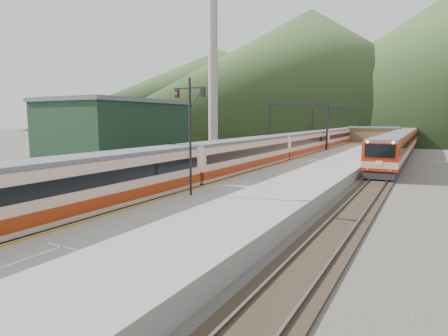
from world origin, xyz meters
The scene contains 17 objects.
track_main centered at (0.00, 40.00, 0.07)m, with size 2.60×200.00×0.23m.
track_far centered at (-5.00, 40.00, 0.07)m, with size 2.60×200.00×0.23m.
track_second centered at (11.50, 40.00, 0.07)m, with size 2.60×200.00×0.23m.
platform centered at (5.60, 38.00, 0.50)m, with size 8.00×100.00×1.00m, color gray.
gantry_near centered at (-2.85, 55.00, 5.59)m, with size 9.55×0.25×8.00m.
gantry_far centered at (-2.85, 80.00, 5.59)m, with size 9.55×0.25×8.00m.
warehouse centered at (-28.00, 42.00, 4.32)m, with size 14.50×20.50×8.60m.
smokestack centered at (-22.00, 62.00, 15.00)m, with size 1.80×1.80×30.00m, color #9E998E.
station_shed centered at (5.60, 78.00, 2.57)m, with size 9.40×4.40×3.10m.
hill_a centered at (-40.00, 190.00, 30.00)m, with size 180.00×180.00×60.00m, color #344822.
hill_d centered at (-120.00, 240.00, 27.50)m, with size 200.00×200.00×55.00m, color #344822.
main_train centered at (0.00, 48.74, 1.88)m, with size 2.71×93.14×3.31m.
second_train centered at (11.50, 65.36, 2.10)m, with size 3.07×62.90×3.75m.
signal_mast centered at (2.69, 17.25, 5.27)m, with size 2.20×0.21×7.01m.
short_signal_b centered at (-2.79, 28.34, 1.46)m, with size 0.22×0.16×2.27m.
short_signal_c centered at (-7.30, 16.51, 1.46)m, with size 0.24×0.18×2.27m.
worker centered at (-4.18, 10.41, 0.81)m, with size 0.59×0.39×1.62m, color black.
Camera 1 is at (15.27, -1.44, 5.59)m, focal length 30.00 mm.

